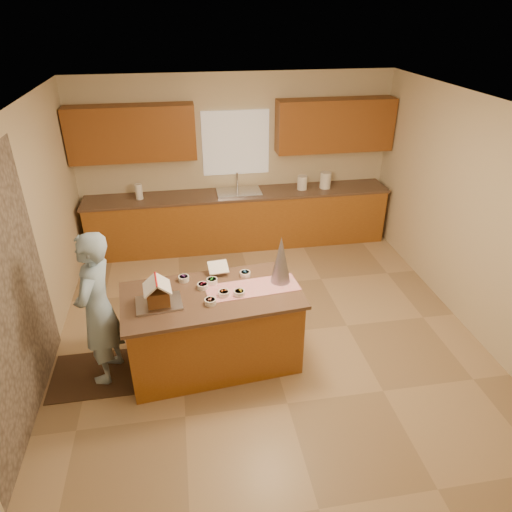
% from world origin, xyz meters
% --- Properties ---
extents(floor, '(5.50, 5.50, 0.00)m').
position_xyz_m(floor, '(0.00, 0.00, 0.00)').
color(floor, tan).
rests_on(floor, ground).
extents(ceiling, '(5.50, 5.50, 0.00)m').
position_xyz_m(ceiling, '(0.00, 0.00, 2.70)').
color(ceiling, silver).
rests_on(ceiling, floor).
extents(wall_back, '(5.50, 5.50, 0.00)m').
position_xyz_m(wall_back, '(0.00, 2.75, 1.35)').
color(wall_back, beige).
rests_on(wall_back, floor).
extents(wall_front, '(5.50, 5.50, 0.00)m').
position_xyz_m(wall_front, '(0.00, -2.75, 1.35)').
color(wall_front, beige).
rests_on(wall_front, floor).
extents(wall_left, '(5.50, 5.50, 0.00)m').
position_xyz_m(wall_left, '(-2.50, 0.00, 1.35)').
color(wall_left, beige).
rests_on(wall_left, floor).
extents(wall_right, '(5.50, 5.50, 0.00)m').
position_xyz_m(wall_right, '(2.50, 0.00, 1.35)').
color(wall_right, beige).
rests_on(wall_right, floor).
extents(stone_accent, '(0.00, 2.50, 2.50)m').
position_xyz_m(stone_accent, '(-2.48, -0.80, 1.25)').
color(stone_accent, gray).
rests_on(stone_accent, wall_left).
extents(window_curtain, '(1.05, 0.03, 1.00)m').
position_xyz_m(window_curtain, '(0.00, 2.72, 1.65)').
color(window_curtain, white).
rests_on(window_curtain, wall_back).
extents(back_counter_base, '(4.80, 0.60, 0.88)m').
position_xyz_m(back_counter_base, '(0.00, 2.45, 0.44)').
color(back_counter_base, brown).
rests_on(back_counter_base, floor).
extents(back_counter_top, '(4.85, 0.63, 0.04)m').
position_xyz_m(back_counter_top, '(0.00, 2.45, 0.90)').
color(back_counter_top, brown).
rests_on(back_counter_top, back_counter_base).
extents(upper_cabinet_left, '(1.85, 0.35, 0.80)m').
position_xyz_m(upper_cabinet_left, '(-1.55, 2.57, 1.90)').
color(upper_cabinet_left, brown).
rests_on(upper_cabinet_left, wall_back).
extents(upper_cabinet_right, '(1.85, 0.35, 0.80)m').
position_xyz_m(upper_cabinet_right, '(1.55, 2.57, 1.90)').
color(upper_cabinet_right, brown).
rests_on(upper_cabinet_right, wall_back).
extents(sink, '(0.70, 0.45, 0.12)m').
position_xyz_m(sink, '(0.00, 2.45, 0.89)').
color(sink, silver).
rests_on(sink, back_counter_top).
extents(faucet, '(0.03, 0.03, 0.28)m').
position_xyz_m(faucet, '(0.00, 2.63, 1.06)').
color(faucet, silver).
rests_on(faucet, back_counter_top).
extents(island_base, '(1.86, 1.06, 0.87)m').
position_xyz_m(island_base, '(-0.67, -0.38, 0.44)').
color(island_base, brown).
rests_on(island_base, floor).
extents(island_top, '(1.95, 1.15, 0.04)m').
position_xyz_m(island_top, '(-0.67, -0.38, 0.89)').
color(island_top, brown).
rests_on(island_top, island_base).
extents(table_runner, '(1.02, 0.45, 0.01)m').
position_xyz_m(table_runner, '(-0.23, -0.33, 0.91)').
color(table_runner, '#B80D27').
rests_on(table_runner, island_top).
extents(baking_tray, '(0.49, 0.38, 0.02)m').
position_xyz_m(baking_tray, '(-1.21, -0.48, 0.92)').
color(baking_tray, silver).
rests_on(baking_tray, island_top).
extents(cookbook, '(0.23, 0.19, 0.09)m').
position_xyz_m(cookbook, '(-0.56, 0.01, 1.00)').
color(cookbook, white).
rests_on(cookbook, island_top).
extents(tinsel_tree, '(0.24, 0.24, 0.54)m').
position_xyz_m(tinsel_tree, '(0.09, -0.25, 1.18)').
color(tinsel_tree, '#B2B1BE').
rests_on(tinsel_tree, island_top).
extents(rug, '(1.15, 0.75, 0.01)m').
position_xyz_m(rug, '(-1.87, -0.38, 0.01)').
color(rug, black).
rests_on(rug, floor).
extents(boy, '(0.55, 0.70, 1.70)m').
position_xyz_m(boy, '(-1.82, -0.38, 0.86)').
color(boy, '#94B7D3').
rests_on(boy, rug).
extents(canister_a, '(0.16, 0.16, 0.22)m').
position_xyz_m(canister_a, '(1.04, 2.45, 1.03)').
color(canister_a, white).
rests_on(canister_a, back_counter_top).
extents(canister_b, '(0.18, 0.18, 0.26)m').
position_xyz_m(canister_b, '(1.42, 2.45, 1.05)').
color(canister_b, white).
rests_on(canister_b, back_counter_top).
extents(canister_c, '(0.14, 0.14, 0.20)m').
position_xyz_m(canister_c, '(1.44, 2.45, 1.02)').
color(canister_c, white).
rests_on(canister_c, back_counter_top).
extents(paper_towel, '(0.11, 0.11, 0.24)m').
position_xyz_m(paper_towel, '(-1.55, 2.45, 1.04)').
color(paper_towel, white).
rests_on(paper_towel, back_counter_top).
extents(gingerbread_house, '(0.30, 0.30, 0.28)m').
position_xyz_m(gingerbread_house, '(-1.21, -0.48, 1.04)').
color(gingerbread_house, brown).
rests_on(gingerbread_house, baking_tray).
extents(candy_bowls, '(0.79, 0.61, 0.05)m').
position_xyz_m(candy_bowls, '(-0.60, -0.28, 0.94)').
color(candy_bowls, '#763297').
rests_on(candy_bowls, island_top).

